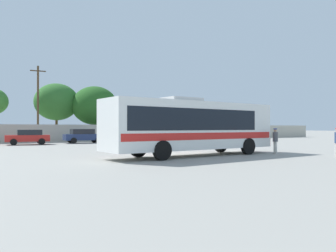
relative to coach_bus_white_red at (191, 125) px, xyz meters
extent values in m
plane|color=gray|center=(0.09, 10.65, -1.85)|extent=(300.00, 300.00, 0.00)
cube|color=#B2AD9E|center=(0.09, 23.31, -0.82)|extent=(80.00, 0.30, 2.05)
cube|color=white|center=(0.13, 0.01, -0.02)|extent=(11.50, 3.69, 2.78)
cube|color=black|center=(-0.44, -0.04, 0.31)|extent=(9.48, 3.51, 1.22)
cube|color=red|center=(0.13, 0.01, -0.63)|extent=(11.28, 3.69, 0.39)
cube|color=#19212D|center=(5.76, 0.59, 0.48)|extent=(0.27, 2.29, 1.45)
cube|color=red|center=(5.77, 0.59, -1.08)|extent=(0.31, 2.49, 0.67)
cube|color=#B2B2B2|center=(-0.72, -0.07, 1.49)|extent=(2.33, 1.62, 0.24)
cylinder|color=black|center=(3.49, 1.59, -1.33)|extent=(1.07, 0.40, 1.04)
cylinder|color=black|center=(3.74, -0.85, -1.33)|extent=(1.07, 0.40, 1.04)
cylinder|color=black|center=(-3.09, 0.91, -1.33)|extent=(1.07, 0.40, 1.04)
cylinder|color=black|center=(-2.84, -1.52, -1.33)|extent=(1.07, 0.40, 1.04)
cylinder|color=silver|center=(5.76, -1.18, -1.46)|extent=(0.15, 0.15, 0.79)
cylinder|color=silver|center=(5.72, -1.32, -1.46)|extent=(0.15, 0.15, 0.79)
cylinder|color=#4C4C51|center=(5.74, -1.25, -0.75)|extent=(0.40, 0.40, 0.63)
sphere|color=tan|center=(5.74, -1.25, -0.33)|extent=(0.21, 0.21, 0.21)
cylinder|color=navy|center=(5.74, -1.25, -0.23)|extent=(0.22, 0.22, 0.06)
cylinder|color=silver|center=(7.03, -4.66, -1.45)|extent=(0.15, 0.15, 0.80)
cube|color=red|center=(-6.85, 19.09, -1.21)|extent=(4.19, 2.04, 0.64)
cube|color=black|center=(-6.65, 19.08, -0.63)|extent=(2.34, 1.79, 0.52)
cylinder|color=black|center=(-8.17, 18.29, -1.53)|extent=(0.65, 0.26, 0.64)
cylinder|color=black|center=(-8.06, 20.05, -1.53)|extent=(0.65, 0.26, 0.64)
cylinder|color=black|center=(-5.64, 18.14, -1.53)|extent=(0.65, 0.26, 0.64)
cylinder|color=black|center=(-5.53, 19.90, -1.53)|extent=(0.65, 0.26, 0.64)
cube|color=navy|center=(-0.97, 19.72, -1.20)|extent=(4.35, 1.93, 0.67)
cube|color=black|center=(-1.18, 19.73, -0.59)|extent=(2.41, 1.72, 0.55)
cylinder|color=black|center=(0.39, 20.56, -1.53)|extent=(0.65, 0.24, 0.64)
cylinder|color=black|center=(0.34, 18.80, -1.53)|extent=(0.65, 0.24, 0.64)
cylinder|color=black|center=(-2.27, 20.64, -1.53)|extent=(0.65, 0.24, 0.64)
cylinder|color=black|center=(-2.33, 18.88, -1.53)|extent=(0.65, 0.24, 0.64)
cylinder|color=#4C3823|center=(-4.88, 25.69, 2.69)|extent=(0.24, 0.24, 9.08)
cube|color=#473321|center=(-4.88, 25.69, 6.63)|extent=(1.80, 0.19, 0.12)
cylinder|color=brown|center=(-2.13, 28.68, -0.31)|extent=(0.32, 0.32, 3.07)
ellipsoid|color=#2D6628|center=(-2.13, 28.68, 3.22)|extent=(5.69, 5.69, 4.84)
cylinder|color=brown|center=(2.35, 26.62, -0.60)|extent=(0.32, 0.32, 2.51)
ellipsoid|color=#23561E|center=(2.35, 26.62, 2.76)|extent=(6.00, 6.00, 5.10)
camera|label=1|loc=(-11.19, -16.78, -0.13)|focal=35.86mm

